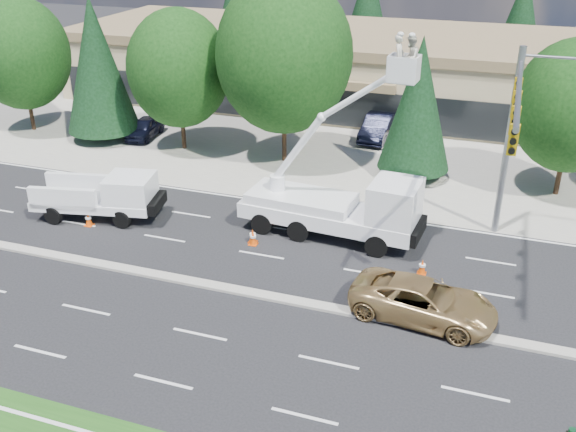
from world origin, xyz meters
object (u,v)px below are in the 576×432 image
at_px(signal_mast, 512,126).
at_px(utility_pickup, 104,200).
at_px(bucket_truck, 347,198).
at_px(minivan, 423,301).

bearing_deg(signal_mast, utility_pickup, -171.77).
bearing_deg(signal_mast, bucket_truck, -172.12).
xyz_separation_m(utility_pickup, minivan, (16.69, -3.69, -0.19)).
bearing_deg(utility_pickup, bucket_truck, -3.45).
xyz_separation_m(utility_pickup, bucket_truck, (12.23, 1.81, 1.17)).
relative_size(signal_mast, minivan, 1.81).
relative_size(utility_pickup, minivan, 1.15).
xyz_separation_m(signal_mast, minivan, (-2.33, -6.44, -5.28)).
distance_m(utility_pickup, bucket_truck, 12.42).
relative_size(signal_mast, bucket_truck, 1.03).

